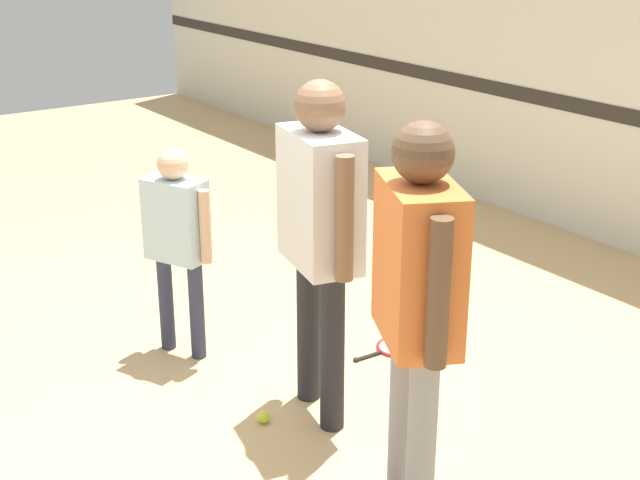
{
  "coord_description": "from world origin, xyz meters",
  "views": [
    {
      "loc": [
        3.43,
        -2.1,
        2.46
      ],
      "look_at": [
        0.12,
        0.23,
        0.95
      ],
      "focal_mm": 50.0,
      "sensor_mm": 36.0,
      "label": 1
    }
  ],
  "objects_px": {
    "person_instructor": "(320,217)",
    "person_student_right": "(418,284)",
    "tennis_ball_by_spare_racket": "(453,346)",
    "tennis_ball_near_instructor": "(263,417)",
    "racket_spare_on_floor": "(396,348)",
    "person_student_left": "(177,230)"
  },
  "relations": [
    {
      "from": "person_student_left",
      "to": "tennis_ball_near_instructor",
      "type": "height_order",
      "value": "person_student_left"
    },
    {
      "from": "person_instructor",
      "to": "person_student_right",
      "type": "height_order",
      "value": "person_instructor"
    },
    {
      "from": "person_instructor",
      "to": "racket_spare_on_floor",
      "type": "relative_size",
      "value": 3.76
    },
    {
      "from": "person_instructor",
      "to": "person_student_right",
      "type": "relative_size",
      "value": 1.01
    },
    {
      "from": "person_instructor",
      "to": "tennis_ball_near_instructor",
      "type": "bearing_deg",
      "value": -91.12
    },
    {
      "from": "racket_spare_on_floor",
      "to": "tennis_ball_by_spare_racket",
      "type": "xyz_separation_m",
      "value": [
        0.21,
        0.26,
        0.02
      ]
    },
    {
      "from": "tennis_ball_by_spare_racket",
      "to": "tennis_ball_near_instructor",
      "type": "bearing_deg",
      "value": -89.11
    },
    {
      "from": "tennis_ball_by_spare_racket",
      "to": "person_instructor",
      "type": "bearing_deg",
      "value": -84.79
    },
    {
      "from": "person_student_left",
      "to": "racket_spare_on_floor",
      "type": "relative_size",
      "value": 2.68
    },
    {
      "from": "racket_spare_on_floor",
      "to": "tennis_ball_near_instructor",
      "type": "xyz_separation_m",
      "value": [
        0.23,
        -1.07,
        0.02
      ]
    },
    {
      "from": "tennis_ball_by_spare_racket",
      "to": "person_student_left",
      "type": "bearing_deg",
      "value": -124.85
    },
    {
      "from": "racket_spare_on_floor",
      "to": "tennis_ball_by_spare_racket",
      "type": "distance_m",
      "value": 0.34
    },
    {
      "from": "person_student_right",
      "to": "tennis_ball_near_instructor",
      "type": "relative_size",
      "value": 26.12
    },
    {
      "from": "tennis_ball_near_instructor",
      "to": "tennis_ball_by_spare_racket",
      "type": "relative_size",
      "value": 1.0
    },
    {
      "from": "racket_spare_on_floor",
      "to": "tennis_ball_near_instructor",
      "type": "bearing_deg",
      "value": 14.88
    },
    {
      "from": "person_student_left",
      "to": "tennis_ball_near_instructor",
      "type": "xyz_separation_m",
      "value": [
        0.93,
        -0.02,
        -0.73
      ]
    },
    {
      "from": "tennis_ball_near_instructor",
      "to": "tennis_ball_by_spare_racket",
      "type": "xyz_separation_m",
      "value": [
        -0.02,
        1.33,
        0.0
      ]
    },
    {
      "from": "tennis_ball_near_instructor",
      "to": "tennis_ball_by_spare_racket",
      "type": "bearing_deg",
      "value": 90.89
    },
    {
      "from": "person_instructor",
      "to": "racket_spare_on_floor",
      "type": "bearing_deg",
      "value": 124.44
    },
    {
      "from": "person_student_left",
      "to": "racket_spare_on_floor",
      "type": "xyz_separation_m",
      "value": [
        0.7,
        1.05,
        -0.75
      ]
    },
    {
      "from": "tennis_ball_near_instructor",
      "to": "tennis_ball_by_spare_racket",
      "type": "height_order",
      "value": "same"
    },
    {
      "from": "racket_spare_on_floor",
      "to": "tennis_ball_by_spare_racket",
      "type": "height_order",
      "value": "tennis_ball_by_spare_racket"
    }
  ]
}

